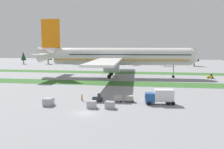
# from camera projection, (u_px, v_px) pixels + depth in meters

# --- Properties ---
(ground_plane) EXTENTS (400.00, 400.00, 0.00)m
(ground_plane) POSITION_uv_depth(u_px,v_px,m) (85.00, 113.00, 50.54)
(ground_plane) COLOR gray
(grass_strip_near) EXTENTS (320.00, 11.81, 0.01)m
(grass_strip_near) POSITION_uv_depth(u_px,v_px,m) (114.00, 83.00, 90.41)
(grass_strip_near) COLOR #336028
(grass_strip_near) RESTS_ON ground
(grass_strip_far) EXTENTS (320.00, 11.81, 0.01)m
(grass_strip_far) POSITION_uv_depth(u_px,v_px,m) (125.00, 73.00, 125.34)
(grass_strip_far) COLOR #336028
(grass_strip_far) RESTS_ON ground
(airliner) EXTENTS (70.25, 86.50, 25.65)m
(airliner) POSITION_uv_depth(u_px,v_px,m) (116.00, 56.00, 106.97)
(airliner) COLOR silver
(airliner) RESTS_ON ground
(baggage_tug) EXTENTS (2.71, 1.54, 1.97)m
(baggage_tug) POSITION_uv_depth(u_px,v_px,m) (98.00, 98.00, 61.10)
(baggage_tug) COLOR #2D333D
(baggage_tug) RESTS_ON ground
(cargo_dolly_lead) EXTENTS (2.33, 1.70, 1.55)m
(cargo_dolly_lead) POSITION_uv_depth(u_px,v_px,m) (118.00, 98.00, 60.77)
(cargo_dolly_lead) COLOR #A3A3A8
(cargo_dolly_lead) RESTS_ON ground
(cargo_dolly_second) EXTENTS (2.33, 1.70, 1.55)m
(cargo_dolly_second) POSITION_uv_depth(u_px,v_px,m) (129.00, 98.00, 60.58)
(cargo_dolly_second) COLOR #A3A3A8
(cargo_dolly_second) RESTS_ON ground
(catering_truck) EXTENTS (7.17, 3.07, 3.58)m
(catering_truck) POSITION_uv_depth(u_px,v_px,m) (160.00, 96.00, 58.10)
(catering_truck) COLOR #1E4C8E
(catering_truck) RESTS_ON ground
(pushback_tractor) EXTENTS (2.67, 1.44, 1.97)m
(pushback_tractor) POSITION_uv_depth(u_px,v_px,m) (210.00, 76.00, 103.83)
(pushback_tractor) COLOR yellow
(pushback_tractor) RESTS_ON ground
(ground_crew_marshaller) EXTENTS (0.40, 0.45, 1.74)m
(ground_crew_marshaller) POSITION_uv_depth(u_px,v_px,m) (82.00, 97.00, 61.98)
(ground_crew_marshaller) COLOR black
(ground_crew_marshaller) RESTS_ON ground
(uld_container_0) EXTENTS (2.03, 1.64, 1.65)m
(uld_container_0) POSITION_uv_depth(u_px,v_px,m) (49.00, 102.00, 57.39)
(uld_container_0) COLOR #A3A3A8
(uld_container_0) RESTS_ON ground
(uld_container_1) EXTENTS (2.03, 1.64, 1.71)m
(uld_container_1) POSITION_uv_depth(u_px,v_px,m) (48.00, 102.00, 56.67)
(uld_container_1) COLOR #A3A3A8
(uld_container_1) RESTS_ON ground
(uld_container_2) EXTENTS (2.04, 1.66, 1.62)m
(uld_container_2) POSITION_uv_depth(u_px,v_px,m) (92.00, 104.00, 54.76)
(uld_container_2) COLOR #A3A3A8
(uld_container_2) RESTS_ON ground
(uld_container_3) EXTENTS (2.18, 1.83, 1.56)m
(uld_container_3) POSITION_uv_depth(u_px,v_px,m) (110.00, 105.00, 54.42)
(uld_container_3) COLOR #A3A3A8
(uld_container_3) RESTS_ON ground
(taxiway_marker_0) EXTENTS (0.44, 0.44, 0.58)m
(taxiway_marker_0) POSITION_uv_depth(u_px,v_px,m) (161.00, 85.00, 84.43)
(taxiway_marker_0) COLOR orange
(taxiway_marker_0) RESTS_ON ground
(taxiway_marker_1) EXTENTS (0.44, 0.44, 0.56)m
(taxiway_marker_1) POSITION_uv_depth(u_px,v_px,m) (108.00, 86.00, 82.94)
(taxiway_marker_1) COLOR orange
(taxiway_marker_1) RESTS_ON ground
(distant_tree_line) EXTENTS (170.30, 9.84, 12.11)m
(distant_tree_line) POSITION_uv_depth(u_px,v_px,m) (138.00, 56.00, 170.77)
(distant_tree_line) COLOR #4C3823
(distant_tree_line) RESTS_ON ground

